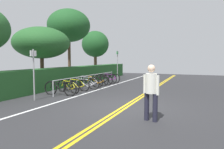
% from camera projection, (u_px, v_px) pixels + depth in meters
% --- Properties ---
extents(ground_plane, '(34.39, 13.38, 0.05)m').
position_uv_depth(ground_plane, '(126.00, 107.00, 7.75)').
color(ground_plane, '#2B2B2D').
extents(centre_line_yellow_inner, '(30.95, 0.10, 0.00)m').
position_uv_depth(centre_line_yellow_inner, '(128.00, 107.00, 7.72)').
color(centre_line_yellow_inner, gold).
rests_on(centre_line_yellow_inner, ground_plane).
extents(centre_line_yellow_outer, '(30.95, 0.10, 0.00)m').
position_uv_depth(centre_line_yellow_outer, '(124.00, 106.00, 7.78)').
color(centre_line_yellow_outer, gold).
rests_on(centre_line_yellow_outer, ground_plane).
extents(bike_lane_stripe_white, '(30.95, 0.12, 0.00)m').
position_uv_depth(bike_lane_stripe_white, '(62.00, 101.00, 8.84)').
color(bike_lane_stripe_white, white).
rests_on(bike_lane_stripe_white, ground_plane).
extents(bike_rack, '(6.99, 0.05, 0.76)m').
position_uv_depth(bike_rack, '(90.00, 78.00, 12.86)').
color(bike_rack, '#9EA0A5').
rests_on(bike_rack, ground_plane).
extents(bicycle_0, '(0.46, 1.76, 0.72)m').
position_uv_depth(bicycle_0, '(60.00, 88.00, 10.10)').
color(bicycle_0, black).
rests_on(bicycle_0, ground_plane).
extents(bicycle_1, '(0.56, 1.62, 0.70)m').
position_uv_depth(bicycle_1, '(68.00, 86.00, 10.90)').
color(bicycle_1, black).
rests_on(bicycle_1, ground_plane).
extents(bicycle_2, '(0.46, 1.75, 0.70)m').
position_uv_depth(bicycle_2, '(76.00, 85.00, 11.60)').
color(bicycle_2, black).
rests_on(bicycle_2, ground_plane).
extents(bicycle_3, '(0.59, 1.68, 0.68)m').
position_uv_depth(bicycle_3, '(85.00, 84.00, 12.07)').
color(bicycle_3, black).
rests_on(bicycle_3, ground_plane).
extents(bicycle_4, '(0.52, 1.78, 0.73)m').
position_uv_depth(bicycle_4, '(89.00, 82.00, 12.93)').
color(bicycle_4, black).
rests_on(bicycle_4, ground_plane).
extents(bicycle_5, '(0.62, 1.63, 0.69)m').
position_uv_depth(bicycle_5, '(96.00, 81.00, 13.62)').
color(bicycle_5, black).
rests_on(bicycle_5, ground_plane).
extents(bicycle_6, '(0.46, 1.74, 0.74)m').
position_uv_depth(bicycle_6, '(101.00, 79.00, 14.29)').
color(bicycle_6, black).
rests_on(bicycle_6, ground_plane).
extents(bicycle_7, '(0.46, 1.69, 0.71)m').
position_uv_depth(bicycle_7, '(106.00, 79.00, 14.88)').
color(bicycle_7, black).
rests_on(bicycle_7, ground_plane).
extents(bicycle_8, '(0.46, 1.74, 0.71)m').
position_uv_depth(bicycle_8, '(110.00, 78.00, 15.62)').
color(bicycle_8, black).
rests_on(bicycle_8, ground_plane).
extents(pedestrian, '(0.32, 0.48, 1.60)m').
position_uv_depth(pedestrian, '(151.00, 89.00, 5.92)').
color(pedestrian, '#1E1E2D').
rests_on(pedestrian, ground_plane).
extents(sign_post_near, '(0.36, 0.06, 2.16)m').
position_uv_depth(sign_post_near, '(34.00, 70.00, 8.82)').
color(sign_post_near, gray).
rests_on(sign_post_near, ground_plane).
extents(sign_post_far, '(0.36, 0.06, 2.40)m').
position_uv_depth(sign_post_far, '(117.00, 63.00, 16.99)').
color(sign_post_far, gray).
rests_on(sign_post_far, ground_plane).
extents(hedge_backdrop, '(15.94, 0.95, 1.20)m').
position_uv_depth(hedge_backdrop, '(78.00, 75.00, 14.92)').
color(hedge_backdrop, '#235626').
rests_on(hedge_backdrop, ground_plane).
extents(tree_mid, '(3.33, 3.33, 3.64)m').
position_uv_depth(tree_mid, '(42.00, 43.00, 12.58)').
color(tree_mid, '#473323').
rests_on(tree_mid, ground_plane).
extents(tree_far_right, '(3.32, 3.32, 5.60)m').
position_uv_depth(tree_far_right, '(69.00, 26.00, 16.43)').
color(tree_far_right, '#473323').
rests_on(tree_far_right, ground_plane).
extents(tree_extra, '(2.62, 2.62, 4.43)m').
position_uv_depth(tree_extra, '(95.00, 44.00, 20.51)').
color(tree_extra, brown).
rests_on(tree_extra, ground_plane).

